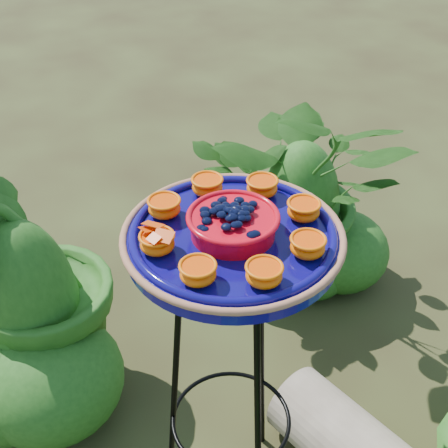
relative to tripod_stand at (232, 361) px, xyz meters
The scene contains 4 objects.
tripod_stand is the anchor object (origin of this frame).
feeder_dish 0.36m from the tripod_stand, 101.25° to the right, with size 0.55×0.55×0.10m.
shrub_back_left 0.92m from the tripod_stand, 132.55° to the left, with size 0.71×0.61×0.79m, color #1E4D14.
shrub_front_left 0.66m from the tripod_stand, 152.19° to the right, with size 0.49×0.39×0.89m, color #1E4D14.
Camera 1 is at (0.83, -0.60, 1.58)m, focal length 50.00 mm.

